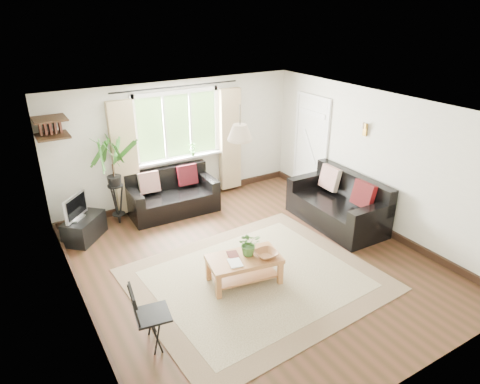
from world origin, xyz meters
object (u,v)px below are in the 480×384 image
sofa_back (173,193)px  folding_chair (153,316)px  sofa_right (337,202)px  tv_stand (84,228)px  palm_stand (115,182)px  coffee_table (244,270)px

sofa_back → folding_chair: bearing=-114.7°
sofa_right → tv_stand: sofa_right is taller
sofa_back → tv_stand: sofa_back is taller
tv_stand → palm_stand: 0.94m
sofa_right → tv_stand: (-4.05, 1.79, -0.23)m
sofa_back → sofa_right: bearing=-38.1°
coffee_table → folding_chair: (-1.54, -0.50, 0.20)m
tv_stand → sofa_back: bearing=-40.8°
coffee_table → palm_stand: (-1.01, 2.73, 0.60)m
sofa_back → sofa_right: size_ratio=0.90×
tv_stand → palm_stand: palm_stand is taller
folding_chair → palm_stand: bearing=-0.6°
sofa_back → palm_stand: palm_stand is taller
coffee_table → palm_stand: palm_stand is taller
palm_stand → folding_chair: 3.30m
tv_stand → folding_chair: size_ratio=0.92×
coffee_table → folding_chair: folding_chair is taller
folding_chair → coffee_table: bearing=-63.4°
sofa_back → tv_stand: size_ratio=2.18×
tv_stand → folding_chair: 2.97m
tv_stand → sofa_right: bearing=-70.6°
sofa_back → coffee_table: bearing=-88.7°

